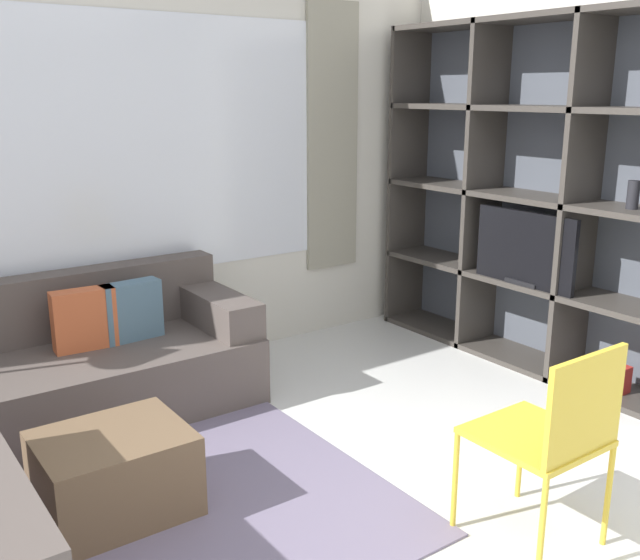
{
  "coord_description": "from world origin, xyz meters",
  "views": [
    {
      "loc": [
        -1.71,
        -1.18,
        1.79
      ],
      "look_at": [
        0.34,
        1.69,
        0.85
      ],
      "focal_mm": 40.0,
      "sensor_mm": 36.0,
      "label": 1
    }
  ],
  "objects_px": {
    "couch_main": "(60,371)",
    "folding_chair": "(554,430)",
    "shelving_unit": "(533,199)",
    "ottoman": "(114,474)"
  },
  "relations": [
    {
      "from": "couch_main",
      "to": "ottoman",
      "type": "distance_m",
      "value": 1.07
    },
    {
      "from": "shelving_unit",
      "to": "folding_chair",
      "type": "relative_size",
      "value": 2.72
    },
    {
      "from": "couch_main",
      "to": "folding_chair",
      "type": "height_order",
      "value": "folding_chair"
    },
    {
      "from": "ottoman",
      "to": "shelving_unit",
      "type": "bearing_deg",
      "value": 3.93
    },
    {
      "from": "couch_main",
      "to": "folding_chair",
      "type": "bearing_deg",
      "value": -61.66
    },
    {
      "from": "ottoman",
      "to": "couch_main",
      "type": "bearing_deg",
      "value": 85.33
    },
    {
      "from": "folding_chair",
      "to": "ottoman",
      "type": "bearing_deg",
      "value": -42.94
    },
    {
      "from": "ottoman",
      "to": "folding_chair",
      "type": "xyz_separation_m",
      "value": [
        1.33,
        -1.23,
        0.33
      ]
    },
    {
      "from": "folding_chair",
      "to": "couch_main",
      "type": "bearing_deg",
      "value": -61.66
    },
    {
      "from": "couch_main",
      "to": "ottoman",
      "type": "bearing_deg",
      "value": -94.67
    }
  ]
}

